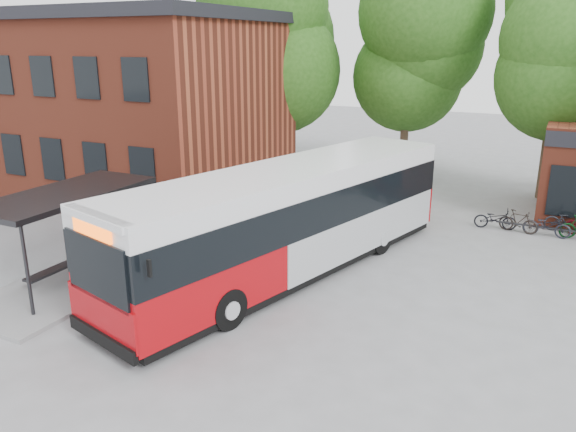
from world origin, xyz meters
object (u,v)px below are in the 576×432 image
at_px(city_bus, 291,221).
at_px(bicycle_2, 547,225).
at_px(bus_shelter, 71,237).
at_px(bicycle_4, 568,220).
at_px(bicycle_0, 495,219).
at_px(bicycle_1, 518,221).

xyz_separation_m(city_bus, bicycle_2, (7.28, 7.42, -1.28)).
height_order(bus_shelter, bicycle_4, bus_shelter).
relative_size(city_bus, bicycle_2, 8.04).
relative_size(bus_shelter, bicycle_4, 3.96).
bearing_deg(bicycle_2, bicycle_0, 88.30).
distance_m(city_bus, bicycle_0, 9.36).
relative_size(city_bus, bicycle_1, 9.23).
bearing_deg(bicycle_2, bus_shelter, 131.91).
height_order(city_bus, bicycle_2, city_bus).
bearing_deg(bus_shelter, bicycle_4, 41.07).
bearing_deg(bicycle_1, bicycle_4, -50.99).
distance_m(bicycle_1, bicycle_2, 1.03).
xyz_separation_m(bicycle_0, bicycle_1, (0.85, -0.06, 0.02)).
distance_m(bus_shelter, city_bus, 6.75).
xyz_separation_m(bus_shelter, bicycle_4, (13.73, 11.96, -0.99)).
height_order(city_bus, bicycle_1, city_bus).
distance_m(bus_shelter, bicycle_0, 15.75).
bearing_deg(bicycle_2, bicycle_1, 88.77).
bearing_deg(bicycle_4, bicycle_0, 100.04).
distance_m(city_bus, bicycle_4, 11.66).
xyz_separation_m(bicycle_1, bicycle_2, (1.03, -0.05, 0.00)).
bearing_deg(bicycle_4, bicycle_2, 134.95).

